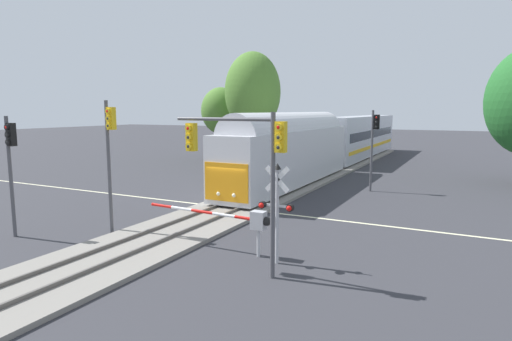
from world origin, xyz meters
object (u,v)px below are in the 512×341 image
Objects in this scene: traffic_signal_near_right at (244,153)px; pine_left_background at (221,111)px; oak_behind_train at (253,92)px; crossing_gate_near at (244,220)px; commuter_train at (334,140)px; crossing_signal_mast at (277,203)px; traffic_signal_near_left at (10,157)px; traffic_signal_median at (110,146)px; crossing_gate_far at (230,166)px; traffic_signal_far_side at (374,137)px.

traffic_signal_near_right is 0.68× the size of pine_left_background.
oak_behind_train reaches higher than pine_left_background.
commuter_train is at bearing 99.41° from crossing_gate_near.
oak_behind_train reaches higher than crossing_signal_mast.
traffic_signal_near_left is 31.53m from pine_left_background.
commuter_train is 7.12× the size of traffic_signal_median.
crossing_gate_far is (-10.17, 14.02, -0.86)m from crossing_signal_mast.
commuter_train is 14.31m from pine_left_background.
traffic_signal_near_left is 27.90m from oak_behind_train.
oak_behind_train reaches higher than crossing_gate_near.
traffic_signal_far_side is (1.62, 15.73, 2.37)m from crossing_gate_near.
traffic_signal_near_right is at bearing -92.20° from traffic_signal_far_side.
commuter_train is 7.49× the size of crossing_gate_near.
crossing_gate_near is 16.12m from crossing_gate_far.
commuter_train is 5.27× the size of pine_left_background.
crossing_gate_near is at bearing 166.33° from crossing_signal_mast.
crossing_gate_far is at bearing -70.66° from oak_behind_train.
oak_behind_train reaches higher than crossing_gate_far.
oak_behind_train is (-14.19, 9.23, 3.66)m from traffic_signal_far_side.
traffic_signal_near_left reaches higher than crossing_gate_near.
oak_behind_train reaches higher than traffic_signal_median.
crossing_signal_mast is at bearing -77.41° from commuter_train.
crossing_gate_far is 13.42m from oak_behind_train.
traffic_signal_near_left is at bearing -95.67° from crossing_gate_far.
oak_behind_train is at bearing 109.34° from crossing_gate_far.
crossing_signal_mast is 8.53m from traffic_signal_median.
traffic_signal_far_side reaches higher than crossing_gate_far.
pine_left_background reaches higher than commuter_train.
crossing_gate_near is at bearing -80.59° from commuter_train.
oak_behind_train reaches higher than traffic_signal_near_left.
crossing_signal_mast is 2.41m from traffic_signal_near_right.
traffic_signal_median is 30.30m from pine_left_background.
oak_behind_train is (-2.36, 27.54, 3.82)m from traffic_signal_near_left.
crossing_gate_near is 33.52m from pine_left_background.
crossing_signal_mast is 0.33× the size of oak_behind_train.
traffic_signal_far_side is 0.49× the size of oak_behind_train.
traffic_signal_near_right is (5.23, -27.52, 1.41)m from commuter_train.
traffic_signal_near_right is 1.04× the size of traffic_signal_near_left.
traffic_signal_median is (-8.40, -15.90, 0.28)m from traffic_signal_far_side.
traffic_signal_median is (-7.73, 1.55, -0.14)m from traffic_signal_near_right.
traffic_signal_near_right is at bearing -61.10° from crossing_gate_near.
traffic_signal_near_right is (0.95, -1.72, 2.80)m from crossing_gate_near.
traffic_signal_median reaches higher than commuter_train.
crossing_gate_near is at bearing -57.76° from crossing_gate_far.
crossing_gate_far is at bearing 84.33° from traffic_signal_near_left.
oak_behind_train is at bearing 119.16° from crossing_signal_mast.
traffic_signal_near_left is (-10.21, -2.59, 2.21)m from crossing_gate_near.
crossing_gate_far is 1.04× the size of traffic_signal_near_left.
traffic_signal_near_left is at bearing -144.84° from traffic_signal_median.
commuter_train is 7.74× the size of traffic_signal_near_right.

